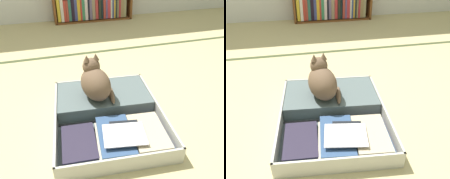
# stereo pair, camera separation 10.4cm
# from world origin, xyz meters

# --- Properties ---
(ground_plane) EXTENTS (10.00, 10.00, 0.00)m
(ground_plane) POSITION_xyz_m (0.00, 0.00, 0.00)
(ground_plane) COLOR tan
(tatami_border) EXTENTS (4.80, 0.05, 0.00)m
(tatami_border) POSITION_xyz_m (0.00, 1.09, 0.00)
(tatami_border) COLOR #3C4627
(tatami_border) RESTS_ON ground_plane
(open_suitcase) EXTENTS (0.72, 0.84, 0.11)m
(open_suitcase) POSITION_xyz_m (0.02, 0.02, 0.04)
(open_suitcase) COLOR beige
(open_suitcase) RESTS_ON ground_plane
(black_cat) EXTENTS (0.24, 0.29, 0.29)m
(black_cat) POSITION_xyz_m (-0.03, 0.13, 0.21)
(black_cat) COLOR brown
(black_cat) RESTS_ON open_suitcase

